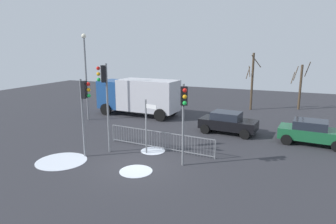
{
  "coord_description": "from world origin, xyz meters",
  "views": [
    {
      "loc": [
        6.82,
        -12.51,
        5.81
      ],
      "look_at": [
        0.57,
        2.38,
        2.3
      ],
      "focal_mm": 32.14,
      "sensor_mm": 36.0,
      "label": 1
    }
  ],
  "objects_px": {
    "direction_sign_post": "(147,124)",
    "bare_tree_centre": "(252,81)",
    "traffic_light_foreground_left": "(84,101)",
    "car_green_trailing": "(312,132)",
    "bare_tree_left": "(300,86)",
    "traffic_light_mid_right": "(184,107)",
    "car_black_mid": "(228,122)",
    "delivery_truck": "(139,95)",
    "traffic_light_foreground_right": "(104,88)",
    "street_lamp": "(86,68)"
  },
  "relations": [
    {
      "from": "direction_sign_post",
      "to": "bare_tree_centre",
      "type": "bearing_deg",
      "value": 90.14
    },
    {
      "from": "traffic_light_foreground_left",
      "to": "bare_tree_centre",
      "type": "distance_m",
      "value": 17.4
    },
    {
      "from": "car_green_trailing",
      "to": "bare_tree_left",
      "type": "distance_m",
      "value": 11.18
    },
    {
      "from": "bare_tree_left",
      "to": "bare_tree_centre",
      "type": "xyz_separation_m",
      "value": [
        -4.15,
        -1.92,
        0.48
      ]
    },
    {
      "from": "traffic_light_mid_right",
      "to": "car_black_mid",
      "type": "bearing_deg",
      "value": -125.42
    },
    {
      "from": "delivery_truck",
      "to": "traffic_light_foreground_left",
      "type": "bearing_deg",
      "value": 104.65
    },
    {
      "from": "traffic_light_foreground_left",
      "to": "traffic_light_foreground_right",
      "type": "height_order",
      "value": "traffic_light_foreground_right"
    },
    {
      "from": "car_green_trailing",
      "to": "direction_sign_post",
      "type": "bearing_deg",
      "value": -142.96
    },
    {
      "from": "traffic_light_foreground_right",
      "to": "delivery_truck",
      "type": "bearing_deg",
      "value": -25.35
    },
    {
      "from": "car_green_trailing",
      "to": "bare_tree_left",
      "type": "xyz_separation_m",
      "value": [
        -0.67,
        11.06,
        1.5
      ]
    },
    {
      "from": "delivery_truck",
      "to": "bare_tree_centre",
      "type": "xyz_separation_m",
      "value": [
        8.61,
        6.13,
        1.01
      ]
    },
    {
      "from": "car_green_trailing",
      "to": "car_black_mid",
      "type": "xyz_separation_m",
      "value": [
        -5.19,
        0.42,
        0.0
      ]
    },
    {
      "from": "bare_tree_centre",
      "to": "delivery_truck",
      "type": "bearing_deg",
      "value": -144.52
    },
    {
      "from": "direction_sign_post",
      "to": "street_lamp",
      "type": "height_order",
      "value": "street_lamp"
    },
    {
      "from": "direction_sign_post",
      "to": "delivery_truck",
      "type": "bearing_deg",
      "value": 134.96
    },
    {
      "from": "traffic_light_foreground_left",
      "to": "bare_tree_centre",
      "type": "relative_size",
      "value": 0.79
    },
    {
      "from": "car_green_trailing",
      "to": "delivery_truck",
      "type": "distance_m",
      "value": 13.8
    },
    {
      "from": "traffic_light_foreground_left",
      "to": "bare_tree_left",
      "type": "xyz_separation_m",
      "value": [
        10.54,
        18.1,
        -0.81
      ]
    },
    {
      "from": "traffic_light_foreground_left",
      "to": "car_green_trailing",
      "type": "relative_size",
      "value": 1.07
    },
    {
      "from": "car_black_mid",
      "to": "street_lamp",
      "type": "distance_m",
      "value": 11.75
    },
    {
      "from": "car_black_mid",
      "to": "traffic_light_foreground_right",
      "type": "bearing_deg",
      "value": -125.12
    },
    {
      "from": "car_green_trailing",
      "to": "bare_tree_centre",
      "type": "relative_size",
      "value": 0.74
    },
    {
      "from": "car_black_mid",
      "to": "bare_tree_left",
      "type": "distance_m",
      "value": 11.65
    },
    {
      "from": "delivery_truck",
      "to": "bare_tree_centre",
      "type": "height_order",
      "value": "bare_tree_centre"
    },
    {
      "from": "traffic_light_foreground_right",
      "to": "car_green_trailing",
      "type": "distance_m",
      "value": 12.56
    },
    {
      "from": "direction_sign_post",
      "to": "bare_tree_left",
      "type": "bearing_deg",
      "value": 78.83
    },
    {
      "from": "traffic_light_foreground_left",
      "to": "traffic_light_foreground_right",
      "type": "distance_m",
      "value": 1.28
    },
    {
      "from": "street_lamp",
      "to": "bare_tree_centre",
      "type": "distance_m",
      "value": 14.91
    },
    {
      "from": "bare_tree_left",
      "to": "car_black_mid",
      "type": "bearing_deg",
      "value": -113.01
    },
    {
      "from": "direction_sign_post",
      "to": "car_black_mid",
      "type": "bearing_deg",
      "value": 74.73
    },
    {
      "from": "car_black_mid",
      "to": "bare_tree_centre",
      "type": "height_order",
      "value": "bare_tree_centre"
    },
    {
      "from": "traffic_light_foreground_right",
      "to": "direction_sign_post",
      "type": "bearing_deg",
      "value": -115.36
    },
    {
      "from": "traffic_light_foreground_left",
      "to": "car_green_trailing",
      "type": "xyz_separation_m",
      "value": [
        11.21,
        7.04,
        -2.31
      ]
    },
    {
      "from": "traffic_light_foreground_right",
      "to": "car_black_mid",
      "type": "distance_m",
      "value": 8.92
    },
    {
      "from": "bare_tree_left",
      "to": "bare_tree_centre",
      "type": "height_order",
      "value": "bare_tree_centre"
    },
    {
      "from": "bare_tree_left",
      "to": "bare_tree_centre",
      "type": "distance_m",
      "value": 4.6
    },
    {
      "from": "direction_sign_post",
      "to": "delivery_truck",
      "type": "relative_size",
      "value": 0.43
    },
    {
      "from": "street_lamp",
      "to": "car_black_mid",
      "type": "bearing_deg",
      "value": 2.77
    },
    {
      "from": "car_black_mid",
      "to": "bare_tree_left",
      "type": "xyz_separation_m",
      "value": [
        4.52,
        10.64,
        1.5
      ]
    },
    {
      "from": "traffic_light_foreground_right",
      "to": "car_black_mid",
      "type": "height_order",
      "value": "traffic_light_foreground_right"
    },
    {
      "from": "car_black_mid",
      "to": "street_lamp",
      "type": "bearing_deg",
      "value": -172.13
    },
    {
      "from": "traffic_light_foreground_left",
      "to": "car_green_trailing",
      "type": "height_order",
      "value": "traffic_light_foreground_left"
    },
    {
      "from": "car_black_mid",
      "to": "bare_tree_centre",
      "type": "relative_size",
      "value": 0.75
    },
    {
      "from": "direction_sign_post",
      "to": "traffic_light_mid_right",
      "type": "bearing_deg",
      "value": -7.5
    },
    {
      "from": "car_green_trailing",
      "to": "car_black_mid",
      "type": "bearing_deg",
      "value": -179.98
    },
    {
      "from": "traffic_light_foreground_right",
      "to": "delivery_truck",
      "type": "distance_m",
      "value": 9.64
    },
    {
      "from": "traffic_light_foreground_right",
      "to": "delivery_truck",
      "type": "relative_size",
      "value": 0.69
    },
    {
      "from": "car_green_trailing",
      "to": "car_black_mid",
      "type": "distance_m",
      "value": 5.21
    },
    {
      "from": "car_black_mid",
      "to": "bare_tree_left",
      "type": "relative_size",
      "value": 0.88
    },
    {
      "from": "traffic_light_foreground_left",
      "to": "bare_tree_centre",
      "type": "bearing_deg",
      "value": 145.89
    }
  ]
}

